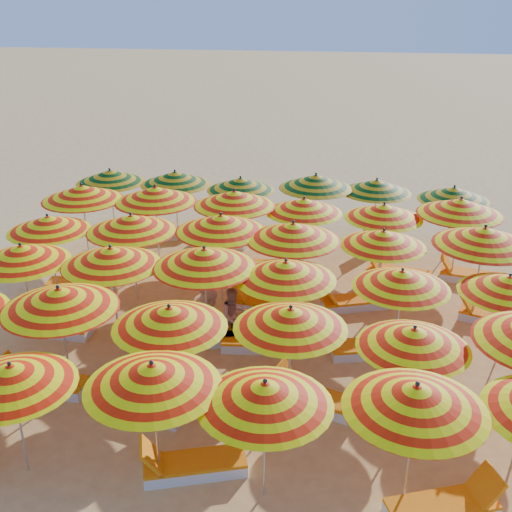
# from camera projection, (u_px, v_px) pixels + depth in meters

# --- Properties ---
(ground) EXTENTS (120.00, 120.00, 0.00)m
(ground) POSITION_uv_depth(u_px,v_px,m) (253.00, 326.00, 15.20)
(ground) COLOR #EEBB69
(ground) RESTS_ON ground
(umbrella_1) EXTENTS (2.58, 2.58, 2.15)m
(umbrella_1) POSITION_uv_depth(u_px,v_px,m) (11.00, 376.00, 10.02)
(umbrella_1) COLOR silver
(umbrella_1) RESTS_ON ground
(umbrella_2) EXTENTS (2.59, 2.59, 2.29)m
(umbrella_2) POSITION_uv_depth(u_px,v_px,m) (152.00, 376.00, 9.81)
(umbrella_2) COLOR silver
(umbrella_2) RESTS_ON ground
(umbrella_3) EXTENTS (2.69, 2.69, 2.21)m
(umbrella_3) POSITION_uv_depth(u_px,v_px,m) (265.00, 394.00, 9.50)
(umbrella_3) COLOR silver
(umbrella_3) RESTS_ON ground
(umbrella_4) EXTENTS (2.86, 2.86, 2.29)m
(umbrella_4) POSITION_uv_depth(u_px,v_px,m) (416.00, 398.00, 9.29)
(umbrella_4) COLOR silver
(umbrella_4) RESTS_ON ground
(umbrella_7) EXTENTS (2.52, 2.52, 2.36)m
(umbrella_7) POSITION_uv_depth(u_px,v_px,m) (59.00, 299.00, 12.00)
(umbrella_7) COLOR silver
(umbrella_7) RESTS_ON ground
(umbrella_8) EXTENTS (2.38, 2.38, 2.24)m
(umbrella_8) POSITION_uv_depth(u_px,v_px,m) (169.00, 317.00, 11.56)
(umbrella_8) COLOR silver
(umbrella_8) RESTS_ON ground
(umbrella_9) EXTENTS (2.61, 2.61, 2.22)m
(umbrella_9) POSITION_uv_depth(u_px,v_px,m) (291.00, 318.00, 11.56)
(umbrella_9) COLOR silver
(umbrella_9) RESTS_ON ground
(umbrella_10) EXTENTS (2.10, 2.10, 2.12)m
(umbrella_10) POSITION_uv_depth(u_px,v_px,m) (414.00, 338.00, 11.10)
(umbrella_10) COLOR silver
(umbrella_10) RESTS_ON ground
(umbrella_12) EXTENTS (2.50, 2.50, 2.25)m
(umbrella_12) POSITION_uv_depth(u_px,v_px,m) (21.00, 254.00, 14.17)
(umbrella_12) COLOR silver
(umbrella_12) RESTS_ON ground
(umbrella_13) EXTENTS (2.34, 2.34, 2.33)m
(umbrella_13) POSITION_uv_depth(u_px,v_px,m) (111.00, 257.00, 13.87)
(umbrella_13) COLOR silver
(umbrella_13) RESTS_ON ground
(umbrella_14) EXTENTS (2.51, 2.51, 2.39)m
(umbrella_14) POSITION_uv_depth(u_px,v_px,m) (204.00, 258.00, 13.67)
(umbrella_14) COLOR silver
(umbrella_14) RESTS_ON ground
(umbrella_15) EXTENTS (2.70, 2.70, 2.27)m
(umbrella_15) POSITION_uv_depth(u_px,v_px,m) (286.00, 270.00, 13.35)
(umbrella_15) COLOR silver
(umbrella_15) RESTS_ON ground
(umbrella_16) EXTENTS (2.66, 2.66, 2.15)m
(umbrella_16) POSITION_uv_depth(u_px,v_px,m) (402.00, 279.00, 13.19)
(umbrella_16) COLOR silver
(umbrella_16) RESTS_ON ground
(umbrella_17) EXTENTS (2.17, 2.17, 2.14)m
(umbrella_17) POSITION_uv_depth(u_px,v_px,m) (509.00, 285.00, 12.98)
(umbrella_17) COLOR silver
(umbrella_17) RESTS_ON ground
(umbrella_18) EXTENTS (2.10, 2.10, 2.20)m
(umbrella_18) POSITION_uv_depth(u_px,v_px,m) (48.00, 224.00, 16.03)
(umbrella_18) COLOR silver
(umbrella_18) RESTS_ON ground
(umbrella_19) EXTENTS (2.58, 2.58, 2.36)m
(umbrella_19) POSITION_uv_depth(u_px,v_px,m) (131.00, 223.00, 15.64)
(umbrella_19) COLOR silver
(umbrella_19) RESTS_ON ground
(umbrella_20) EXTENTS (2.81, 2.81, 2.38)m
(umbrella_20) POSITION_uv_depth(u_px,v_px,m) (221.00, 223.00, 15.58)
(umbrella_20) COLOR silver
(umbrella_20) RESTS_ON ground
(umbrella_21) EXTENTS (2.91, 2.91, 2.40)m
(umbrella_21) POSITION_uv_depth(u_px,v_px,m) (293.00, 232.00, 15.04)
(umbrella_21) COLOR silver
(umbrella_21) RESTS_ON ground
(umbrella_22) EXTENTS (2.15, 2.15, 2.17)m
(umbrella_22) POSITION_uv_depth(u_px,v_px,m) (383.00, 238.00, 15.18)
(umbrella_22) COLOR silver
(umbrella_22) RESTS_ON ground
(umbrella_23) EXTENTS (2.56, 2.56, 2.46)m
(umbrella_23) POSITION_uv_depth(u_px,v_px,m) (484.00, 237.00, 14.63)
(umbrella_23) COLOR silver
(umbrella_23) RESTS_ON ground
(umbrella_24) EXTENTS (2.95, 2.95, 2.39)m
(umbrella_24) POSITION_uv_depth(u_px,v_px,m) (82.00, 193.00, 17.77)
(umbrella_24) COLOR silver
(umbrella_24) RESTS_ON ground
(umbrella_25) EXTENTS (2.99, 2.99, 2.41)m
(umbrella_25) POSITION_uv_depth(u_px,v_px,m) (155.00, 194.00, 17.57)
(umbrella_25) COLOR silver
(umbrella_25) RESTS_ON ground
(umbrella_26) EXTENTS (2.67, 2.67, 2.37)m
(umbrella_26) POSITION_uv_depth(u_px,v_px,m) (234.00, 198.00, 17.35)
(umbrella_26) COLOR silver
(umbrella_26) RESTS_ON ground
(umbrella_27) EXTENTS (2.45, 2.45, 2.21)m
(umbrella_27) POSITION_uv_depth(u_px,v_px,m) (304.00, 206.00, 17.25)
(umbrella_27) COLOR silver
(umbrella_27) RESTS_ON ground
(umbrella_28) EXTENTS (2.19, 2.19, 2.20)m
(umbrella_28) POSITION_uv_depth(u_px,v_px,m) (384.00, 211.00, 16.85)
(umbrella_28) COLOR silver
(umbrella_28) RESTS_ON ground
(umbrella_29) EXTENTS (2.97, 2.97, 2.39)m
(umbrella_29) POSITION_uv_depth(u_px,v_px,m) (460.00, 207.00, 16.69)
(umbrella_29) COLOR silver
(umbrella_29) RESTS_ON ground
(umbrella_30) EXTENTS (2.43, 2.43, 2.23)m
(umbrella_30) POSITION_uv_depth(u_px,v_px,m) (110.00, 176.00, 19.68)
(umbrella_30) COLOR silver
(umbrella_30) RESTS_ON ground
(umbrella_31) EXTENTS (2.82, 2.82, 2.26)m
(umbrella_31) POSITION_uv_depth(u_px,v_px,m) (175.00, 178.00, 19.45)
(umbrella_31) COLOR silver
(umbrella_31) RESTS_ON ground
(umbrella_32) EXTENTS (2.65, 2.65, 2.16)m
(umbrella_32) POSITION_uv_depth(u_px,v_px,m) (241.00, 184.00, 19.17)
(umbrella_32) COLOR silver
(umbrella_32) RESTS_ON ground
(umbrella_33) EXTENTS (2.86, 2.86, 2.31)m
(umbrella_33) POSITION_uv_depth(u_px,v_px,m) (316.00, 182.00, 18.95)
(umbrella_33) COLOR silver
(umbrella_33) RESTS_ON ground
(umbrella_34) EXTENTS (2.44, 2.44, 2.19)m
(umbrella_34) POSITION_uv_depth(u_px,v_px,m) (377.00, 186.00, 18.90)
(umbrella_34) COLOR silver
(umbrella_34) RESTS_ON ground
(umbrella_35) EXTENTS (2.59, 2.59, 2.17)m
(umbrella_35) POSITION_uv_depth(u_px,v_px,m) (454.00, 194.00, 18.31)
(umbrella_35) COLOR silver
(umbrella_35) RESTS_ON ground
(lounger_1) EXTENTS (1.83, 1.08, 0.69)m
(lounger_1) POSITION_uv_depth(u_px,v_px,m) (192.00, 465.00, 10.67)
(lounger_1) COLOR white
(lounger_1) RESTS_ON ground
(lounger_2) EXTENTS (1.83, 1.14, 0.69)m
(lounger_2) POSITION_uv_depth(u_px,v_px,m) (444.00, 507.00, 9.83)
(lounger_2) COLOR white
(lounger_2) RESTS_ON ground
(lounger_4) EXTENTS (1.75, 0.62, 0.69)m
(lounger_4) POSITION_uv_depth(u_px,v_px,m) (42.00, 383.00, 12.80)
(lounger_4) COLOR white
(lounger_4) RESTS_ON ground
(lounger_5) EXTENTS (1.82, 1.00, 0.69)m
(lounger_5) POSITION_uv_depth(u_px,v_px,m) (145.00, 406.00, 12.13)
(lounger_5) COLOR white
(lounger_5) RESTS_ON ground
(lounger_6) EXTENTS (1.83, 1.14, 0.69)m
(lounger_6) POSITION_uv_depth(u_px,v_px,m) (315.00, 399.00, 12.34)
(lounger_6) COLOR white
(lounger_6) RESTS_ON ground
(lounger_7) EXTENTS (1.76, 0.66, 0.69)m
(lounger_7) POSITION_uv_depth(u_px,v_px,m) (58.00, 327.00, 14.84)
(lounger_7) COLOR white
(lounger_7) RESTS_ON ground
(lounger_8) EXTENTS (1.83, 1.11, 0.69)m
(lounger_8) POSITION_uv_depth(u_px,v_px,m) (235.00, 334.00, 14.58)
(lounger_8) COLOR white
(lounger_8) RESTS_ON ground
(lounger_9) EXTENTS (1.77, 0.71, 0.69)m
(lounger_9) POSITION_uv_depth(u_px,v_px,m) (262.00, 342.00, 14.24)
(lounger_9) COLOR white
(lounger_9) RESTS_ON ground
(lounger_10) EXTENTS (1.82, 1.00, 0.69)m
(lounger_10) POSITION_uv_depth(u_px,v_px,m) (371.00, 348.00, 14.03)
(lounger_10) COLOR white
(lounger_10) RESTS_ON ground
(lounger_11) EXTENTS (1.77, 0.72, 0.69)m
(lounger_11) POSITION_uv_depth(u_px,v_px,m) (82.00, 285.00, 16.88)
(lounger_11) COLOR white
(lounger_11) RESTS_ON ground
(lounger_12) EXTENTS (1.80, 0.84, 0.69)m
(lounger_12) POSITION_uv_depth(u_px,v_px,m) (267.00, 304.00, 15.89)
(lounger_12) COLOR white
(lounger_12) RESTS_ON ground
(lounger_13) EXTENTS (1.83, 1.11, 0.69)m
(lounger_13) POSITION_uv_depth(u_px,v_px,m) (353.00, 302.00, 16.00)
(lounger_13) COLOR white
(lounger_13) RESTS_ON ground
(lounger_14) EXTENTS (1.83, 1.15, 0.69)m
(lounger_14) POSITION_uv_depth(u_px,v_px,m) (495.00, 317.00, 15.28)
(lounger_14) COLOR white
(lounger_14) RESTS_ON ground
(lounger_15) EXTENTS (1.77, 0.71, 0.69)m
(lounger_15) POSITION_uv_depth(u_px,v_px,m) (252.00, 266.00, 17.96)
(lounger_15) COLOR white
(lounger_15) RESTS_ON ground
(lounger_16) EXTENTS (1.83, 1.04, 0.69)m
(lounger_16) POSITION_uv_depth(u_px,v_px,m) (397.00, 273.00, 17.54)
(lounger_16) COLOR white
(lounger_16) RESTS_ON ground
(lounger_17) EXTENTS (1.81, 0.93, 0.69)m
(lounger_17) POSITION_uv_depth(u_px,v_px,m) (470.00, 276.00, 17.39)
(lounger_17) COLOR white
(lounger_17) RESTS_ON ground
(lounger_18) EXTENTS (1.83, 1.14, 0.69)m
(lounger_18) POSITION_uv_depth(u_px,v_px,m) (159.00, 234.00, 20.18)
(lounger_18) COLOR white
(lounger_18) RESTS_ON ground
(lounger_19) EXTENTS (1.83, 1.07, 0.69)m
(lounger_19) POSITION_uv_depth(u_px,v_px,m) (224.00, 239.00, 19.81)
(lounger_19) COLOR white
(lounger_19) RESTS_ON ground
(lounger_20) EXTENTS (1.81, 0.87, 0.69)m
(lounger_20) POSITION_uv_depth(u_px,v_px,m) (389.00, 245.00, 19.38)
(lounger_20) COLOR white
(lounger_20) RESTS_ON ground
(beachgoer_b) EXTENTS (0.82, 0.79, 1.33)m
(beachgoer_b) POSITION_uv_depth(u_px,v_px,m) (234.00, 316.00, 14.30)
(beachgoer_b) COLOR #B57661
(beachgoer_b) RESTS_ON ground
(beachgoer_a) EXTENTS (0.67, 0.67, 1.56)m
(beachgoer_a) POSITION_uv_depth(u_px,v_px,m) (208.00, 288.00, 15.32)
(beachgoer_a) COLOR tan
(beachgoer_a) RESTS_ON ground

